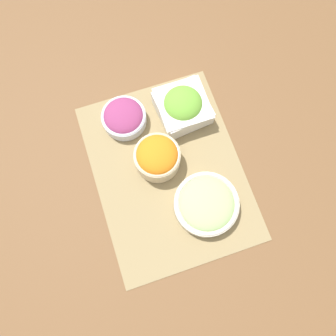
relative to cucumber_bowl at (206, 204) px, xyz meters
name	(u,v)px	position (x,y,z in m)	size (l,w,h in m)	color
ground_plane	(168,171)	(-0.12, -0.06, -0.03)	(3.00, 3.00, 0.00)	brown
placemat	(168,171)	(-0.12, -0.06, -0.03)	(0.53, 0.40, 0.00)	#937F56
cucumber_bowl	(206,204)	(0.00, 0.00, 0.00)	(0.17, 0.17, 0.06)	silver
onion_bowl	(124,117)	(-0.30, -0.13, 0.00)	(0.12, 0.12, 0.06)	silver
carrot_bowl	(157,157)	(-0.16, -0.08, 0.02)	(0.12, 0.12, 0.09)	beige
lettuce_bowl	(183,106)	(-0.28, 0.03, 0.01)	(0.15, 0.15, 0.08)	white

